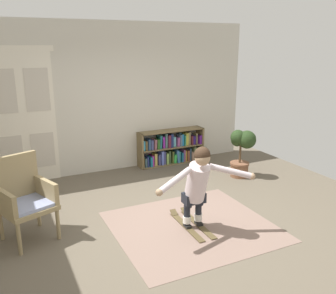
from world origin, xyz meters
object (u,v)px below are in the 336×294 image
at_px(skis_pair, 191,224).
at_px(person_skier, 198,182).
at_px(wicker_chair, 24,196).
at_px(bookshelf, 171,148).
at_px(potted_plant, 241,149).

bearing_deg(skis_pair, person_skier, -91.50).
height_order(wicker_chair, person_skier, person_skier).
height_order(bookshelf, person_skier, person_skier).
distance_m(bookshelf, person_skier, 2.98).
xyz_separation_m(wicker_chair, person_skier, (2.10, -0.82, 0.13)).
height_order(bookshelf, skis_pair, bookshelf).
relative_size(wicker_chair, person_skier, 0.77).
bearing_deg(wicker_chair, potted_plant, 9.86).
distance_m(wicker_chair, skis_pair, 2.28).
relative_size(bookshelf, skis_pair, 1.55).
distance_m(potted_plant, skis_pair, 2.34).
bearing_deg(potted_plant, skis_pair, -143.81).
relative_size(wicker_chair, skis_pair, 1.18).
bearing_deg(bookshelf, skis_pair, -110.30).
bearing_deg(potted_plant, bookshelf, 123.89).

